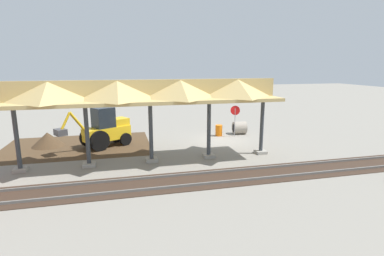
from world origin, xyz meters
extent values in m
plane|color=gray|center=(0.00, 0.00, 0.00)|extent=(120.00, 120.00, 0.00)
cube|color=#4C3823|center=(10.64, -0.80, 0.00)|extent=(10.14, 7.00, 0.01)
cube|color=#9E998E|center=(-1.29, 3.97, 0.10)|extent=(0.70, 0.70, 0.20)
cylinder|color=#383D42|center=(-1.29, 3.97, 1.80)|extent=(0.24, 0.24, 3.60)
cube|color=#9E998E|center=(2.29, 3.97, 0.10)|extent=(0.70, 0.70, 0.20)
cylinder|color=#383D42|center=(2.29, 3.97, 1.80)|extent=(0.24, 0.24, 3.60)
cube|color=#9E998E|center=(5.87, 3.97, 0.10)|extent=(0.70, 0.70, 0.20)
cylinder|color=#383D42|center=(5.87, 3.97, 1.80)|extent=(0.24, 0.24, 3.60)
cube|color=#9E998E|center=(9.45, 3.97, 0.10)|extent=(0.70, 0.70, 0.20)
cylinder|color=#383D42|center=(9.45, 3.97, 1.80)|extent=(0.24, 0.24, 3.60)
cube|color=#9E998E|center=(13.03, 3.97, 0.10)|extent=(0.70, 0.70, 0.20)
cylinder|color=#383D42|center=(13.03, 3.97, 1.80)|extent=(0.24, 0.24, 3.60)
cube|color=tan|center=(5.87, 3.97, 3.70)|extent=(15.53, 3.20, 0.20)
cube|color=tan|center=(5.87, 3.97, 4.35)|extent=(15.53, 0.20, 1.10)
pyramid|color=tan|center=(0.50, 3.97, 4.35)|extent=(3.22, 3.20, 1.10)
pyramid|color=tan|center=(4.08, 3.97, 4.35)|extent=(3.22, 3.20, 1.10)
pyramid|color=tan|center=(7.66, 3.97, 4.35)|extent=(3.22, 3.20, 1.10)
pyramid|color=tan|center=(11.24, 3.97, 4.35)|extent=(3.22, 3.20, 1.10)
cube|color=slate|center=(0.00, 6.80, 0.07)|extent=(60.00, 0.08, 0.15)
cube|color=slate|center=(0.00, 8.23, 0.07)|extent=(60.00, 0.08, 0.15)
cube|color=#38281E|center=(0.00, 7.51, 0.01)|extent=(60.00, 2.58, 0.03)
cylinder|color=gray|center=(-1.42, -0.95, 1.16)|extent=(0.06, 0.06, 2.33)
cylinder|color=red|center=(-1.42, -0.95, 2.14)|extent=(0.68, 0.39, 0.76)
cube|color=yellow|center=(8.57, -0.27, 0.97)|extent=(3.41, 2.76, 0.90)
cube|color=#1E262D|center=(8.74, -0.17, 2.12)|extent=(1.72, 1.67, 1.40)
cube|color=yellow|center=(7.69, -0.80, 1.67)|extent=(1.55, 1.53, 0.50)
cylinder|color=black|center=(9.76, -0.39, 0.70)|extent=(1.35, 0.98, 1.40)
cylinder|color=black|center=(9.02, 0.83, 0.70)|extent=(1.35, 0.98, 1.40)
cylinder|color=black|center=(7.97, -1.39, 0.45)|extent=(0.93, 0.72, 0.90)
cylinder|color=black|center=(7.30, -0.28, 0.45)|extent=(0.93, 0.72, 0.90)
cylinder|color=yellow|center=(10.33, 0.79, 2.08)|extent=(1.01, 0.70, 1.41)
cylinder|color=yellow|center=(11.02, 1.20, 2.14)|extent=(0.79, 0.56, 1.27)
cube|color=#47474C|center=(11.31, 1.37, 1.55)|extent=(0.93, 0.99, 0.40)
cone|color=#4C3823|center=(12.70, -1.33, 0.00)|extent=(4.47, 4.47, 2.01)
cylinder|color=#9E9384|center=(-2.16, -1.70, 0.52)|extent=(1.14, 1.14, 1.05)
cylinder|color=black|center=(-1.64, -1.75, 0.52)|extent=(0.08, 0.68, 0.68)
cylinder|color=orange|center=(-0.23, -1.44, 0.45)|extent=(0.56, 0.56, 0.90)
camera|label=1|loc=(7.62, 21.30, 5.73)|focal=28.00mm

